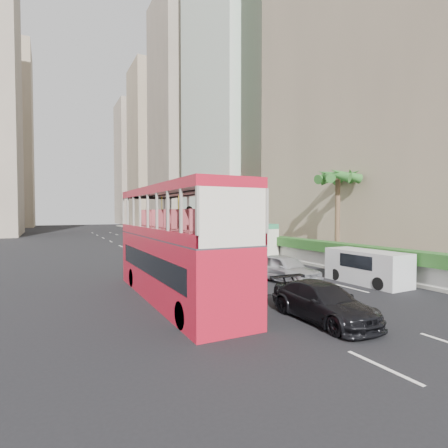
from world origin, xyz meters
TOP-DOWN VIEW (x-y plane):
  - ground_plane at (0.00, 0.00)m, footprint 200.00×200.00m
  - double_decker_bus at (-6.00, 0.00)m, footprint 2.50×11.00m
  - car_silver_lane_a at (-1.92, 5.18)m, footprint 1.84×4.98m
  - car_silver_lane_b at (0.77, 0.91)m, footprint 2.31×4.70m
  - car_black at (-2.25, -5.40)m, footprint 1.99×4.69m
  - van_asset at (1.08, 19.44)m, footprint 2.23×4.64m
  - minibus_near at (0.94, 12.43)m, footprint 3.29×6.61m
  - minibus_far at (4.29, 11.67)m, footprint 3.17×6.88m
  - panel_van_near at (4.55, -1.47)m, footprint 1.87×4.55m
  - panel_van_far at (4.42, 24.60)m, footprint 3.05×5.73m
  - sidewalk at (9.00, 25.00)m, footprint 6.00×120.00m
  - kerb_wall at (6.20, 14.00)m, footprint 0.30×44.00m
  - hedge at (6.20, 14.00)m, footprint 1.10×44.00m
  - palm_tree at (7.80, 4.00)m, footprint 0.36×0.36m
  - shell_station at (10.00, 23.00)m, footprint 6.50×8.00m
  - tower_stripe at (18.00, 34.00)m, footprint 16.00×18.00m
  - tower_mid at (18.00, 58.00)m, footprint 16.00×16.00m
  - tower_far_a at (17.00, 82.00)m, footprint 14.00×14.00m
  - tower_far_b at (17.00, 104.00)m, footprint 14.00×14.00m

SIDE VIEW (x-z plane):
  - ground_plane at x=0.00m, z-range 0.00..0.00m
  - car_silver_lane_a at x=-1.92m, z-range -0.81..0.81m
  - car_silver_lane_b at x=0.77m, z-range -0.77..0.77m
  - car_black at x=-2.25m, z-range -0.67..0.67m
  - van_asset at x=1.08m, z-range -0.64..0.64m
  - sidewalk at x=9.00m, z-range 0.00..0.18m
  - kerb_wall at x=6.20m, z-range 0.18..1.18m
  - panel_van_near at x=4.55m, z-range 0.00..1.81m
  - panel_van_far at x=4.42m, z-range 0.00..2.18m
  - minibus_near at x=0.94m, z-range 0.00..2.80m
  - minibus_far at x=4.29m, z-range 0.00..2.94m
  - hedge at x=6.20m, z-range 1.18..1.88m
  - double_decker_bus at x=-6.00m, z-range 0.00..5.06m
  - shell_station at x=10.00m, z-range 0.00..5.50m
  - palm_tree at x=7.80m, z-range 0.18..6.58m
  - tower_far_b at x=17.00m, z-range 0.00..40.00m
  - tower_far_a at x=17.00m, z-range 0.00..44.00m
  - tower_mid at x=18.00m, z-range 0.00..50.00m
  - tower_stripe at x=18.00m, z-range 0.00..58.00m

